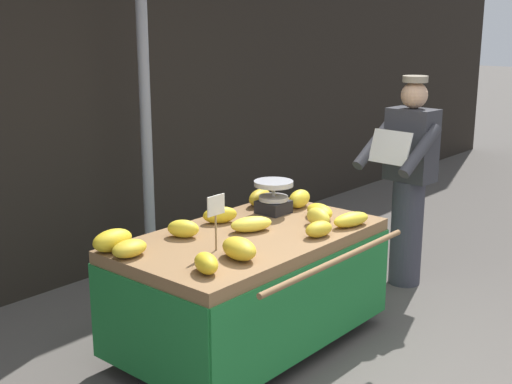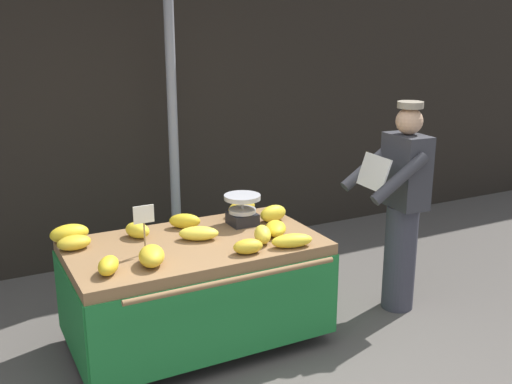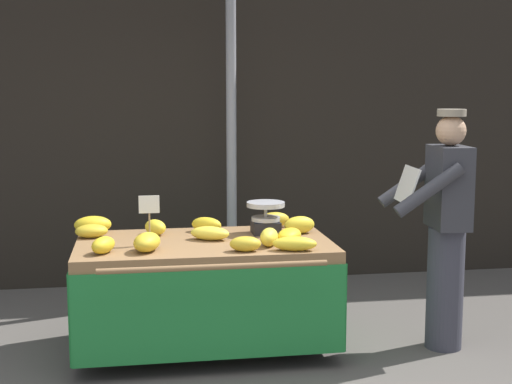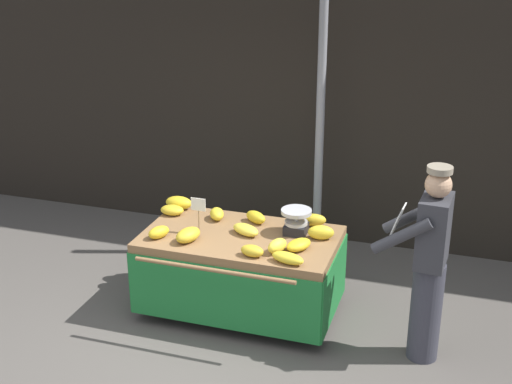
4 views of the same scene
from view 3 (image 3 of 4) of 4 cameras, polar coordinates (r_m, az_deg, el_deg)
back_wall at (r=7.01m, az=-6.13°, el=8.57°), size 16.00×0.24×3.84m
street_pole at (r=6.51m, az=-1.95°, el=6.57°), size 0.09×0.09×3.37m
banana_cart at (r=5.18m, az=-4.06°, el=-6.17°), size 1.79×1.21×0.80m
weighing_scale at (r=5.36m, az=0.76°, el=-2.02°), size 0.28×0.28×0.23m
price_sign at (r=5.00m, az=-8.35°, el=-1.33°), size 0.14×0.01×0.34m
banana_bunch_0 at (r=4.84m, az=-8.52°, el=-3.89°), size 0.24×0.31×0.12m
banana_bunch_1 at (r=5.50m, az=-12.64°, el=-2.51°), size 0.28×0.17×0.13m
banana_bunch_2 at (r=4.95m, az=1.02°, el=-3.54°), size 0.19×0.24×0.12m
banana_bunch_3 at (r=5.43m, az=-3.89°, el=-2.57°), size 0.26×0.23×0.11m
banana_bunch_4 at (r=5.08m, az=2.63°, el=-3.39°), size 0.26×0.30×0.10m
banana_bunch_5 at (r=4.81m, az=3.03°, el=-4.06°), size 0.31×0.19×0.09m
banana_bunch_6 at (r=5.59m, az=1.38°, el=-2.20°), size 0.28×0.18×0.12m
banana_bunch_7 at (r=4.83m, az=-11.85°, el=-4.08°), size 0.21×0.24×0.11m
banana_bunch_8 at (r=5.15m, az=-3.63°, el=-3.23°), size 0.32×0.25×0.10m
banana_bunch_9 at (r=5.37m, az=-7.87°, el=-2.75°), size 0.21×0.24×0.11m
banana_bunch_10 at (r=5.35m, az=-12.73°, el=-2.99°), size 0.24×0.17×0.10m
banana_bunch_11 at (r=4.79m, az=-0.84°, el=-4.08°), size 0.22×0.15×0.10m
banana_bunch_12 at (r=5.37m, az=3.41°, el=-2.59°), size 0.26×0.17×0.13m
vendor_person at (r=5.33m, az=14.55°, el=-2.77°), size 0.60×0.54×1.71m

